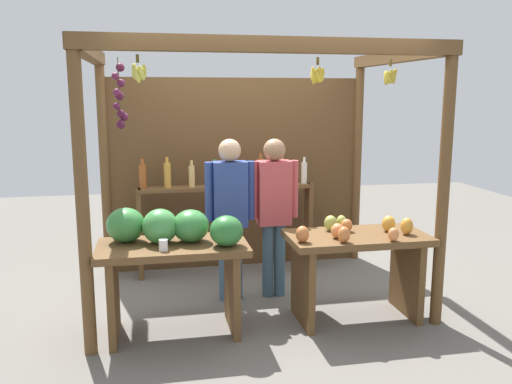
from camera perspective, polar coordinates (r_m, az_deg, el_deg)
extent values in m
plane|color=slate|center=(5.47, -0.40, -10.94)|extent=(12.00, 12.00, 0.00)
cylinder|color=brown|center=(4.14, -18.15, -0.96)|extent=(0.10, 0.10, 2.42)
cylinder|color=brown|center=(4.76, 19.49, 0.39)|extent=(0.10, 0.10, 2.42)
cylinder|color=brown|center=(6.05, -15.96, 2.60)|extent=(0.10, 0.10, 2.42)
cylinder|color=brown|center=(6.49, 10.81, 3.32)|extent=(0.10, 0.10, 2.42)
cube|color=brown|center=(4.16, 2.13, 15.53)|extent=(3.03, 0.12, 0.12)
cube|color=brown|center=(5.05, -17.56, 14.16)|extent=(0.12, 2.05, 0.12)
cube|color=brown|center=(5.57, 15.03, 13.88)|extent=(0.12, 2.05, 0.12)
cube|color=#52381E|center=(6.14, -2.13, 1.96)|extent=(2.93, 0.04, 2.18)
cylinder|color=brown|center=(4.67, 14.26, 13.31)|extent=(0.02, 0.02, 0.06)
ellipsoid|color=gold|center=(4.68, 14.61, 12.06)|extent=(0.04, 0.08, 0.12)
ellipsoid|color=gold|center=(4.70, 14.43, 11.89)|extent=(0.06, 0.07, 0.13)
ellipsoid|color=gold|center=(4.68, 14.14, 11.76)|extent=(0.08, 0.05, 0.12)
ellipsoid|color=gold|center=(4.68, 13.93, 11.80)|extent=(0.07, 0.06, 0.13)
ellipsoid|color=gold|center=(4.66, 13.78, 11.79)|extent=(0.04, 0.06, 0.12)
ellipsoid|color=gold|center=(4.64, 13.84, 11.85)|extent=(0.05, 0.08, 0.12)
ellipsoid|color=gold|center=(4.63, 14.10, 11.87)|extent=(0.07, 0.06, 0.13)
ellipsoid|color=gold|center=(4.64, 14.42, 11.95)|extent=(0.07, 0.04, 0.12)
ellipsoid|color=gold|center=(4.65, 14.56, 11.87)|extent=(0.05, 0.05, 0.12)
cylinder|color=brown|center=(4.35, 6.64, 13.79)|extent=(0.02, 0.02, 0.06)
ellipsoid|color=gold|center=(4.35, 7.12, 12.39)|extent=(0.04, 0.07, 0.12)
ellipsoid|color=gold|center=(4.38, 6.85, 12.25)|extent=(0.07, 0.07, 0.12)
ellipsoid|color=gold|center=(4.37, 6.37, 12.13)|extent=(0.06, 0.04, 0.12)
ellipsoid|color=gold|center=(4.34, 6.12, 12.37)|extent=(0.05, 0.08, 0.12)
ellipsoid|color=gold|center=(4.32, 6.26, 12.52)|extent=(0.05, 0.07, 0.12)
ellipsoid|color=gold|center=(4.31, 6.71, 12.30)|extent=(0.07, 0.04, 0.12)
ellipsoid|color=gold|center=(4.33, 6.94, 12.54)|extent=(0.07, 0.06, 0.12)
cylinder|color=brown|center=(4.11, -12.61, 13.82)|extent=(0.02, 0.02, 0.06)
ellipsoid|color=#D1CC4C|center=(4.11, -11.92, 12.58)|extent=(0.04, 0.08, 0.12)
ellipsoid|color=#D1CC4C|center=(4.12, -12.36, 12.29)|extent=(0.05, 0.05, 0.12)
ellipsoid|color=#D1CC4C|center=(4.14, -12.60, 12.40)|extent=(0.07, 0.04, 0.12)
ellipsoid|color=#D1CC4C|center=(4.12, -12.95, 12.57)|extent=(0.05, 0.06, 0.12)
ellipsoid|color=#D1CC4C|center=(4.09, -12.88, 12.58)|extent=(0.06, 0.07, 0.12)
ellipsoid|color=#D1CC4C|center=(4.08, -12.64, 12.09)|extent=(0.06, 0.04, 0.12)
ellipsoid|color=#D1CC4C|center=(4.07, -12.20, 12.35)|extent=(0.07, 0.06, 0.12)
cylinder|color=#4C422D|center=(4.44, -14.48, 10.30)|extent=(0.01, 0.01, 0.55)
sphere|color=#47142D|center=(4.42, -14.38, 12.84)|extent=(0.07, 0.07, 0.07)
sphere|color=#601E42|center=(4.43, -14.87, 11.93)|extent=(0.06, 0.06, 0.06)
sphere|color=#511938|center=(4.44, -14.30, 11.27)|extent=(0.06, 0.06, 0.06)
sphere|color=#601E42|center=(4.43, -14.72, 10.30)|extent=(0.06, 0.06, 0.06)
sphere|color=#47142D|center=(4.45, -14.45, 9.96)|extent=(0.07, 0.07, 0.07)
sphere|color=#511938|center=(4.44, -14.74, 8.90)|extent=(0.06, 0.06, 0.06)
sphere|color=#511938|center=(4.46, -13.98, 7.84)|extent=(0.07, 0.07, 0.07)
sphere|color=#47142D|center=(4.44, -14.30, 8.12)|extent=(0.07, 0.07, 0.07)
sphere|color=#47142D|center=(4.43, -14.36, 7.02)|extent=(0.07, 0.07, 0.07)
cube|color=brown|center=(4.45, -8.95, -5.90)|extent=(1.23, 0.64, 0.06)
cube|color=brown|center=(4.59, -15.07, -10.77)|extent=(0.06, 0.58, 0.72)
cube|color=brown|center=(4.62, -2.59, -10.28)|extent=(0.06, 0.58, 0.72)
ellipsoid|color=#429347|center=(4.45, -10.26, -3.63)|extent=(0.36, 0.36, 0.29)
ellipsoid|color=#38843D|center=(4.46, -7.02, -3.62)|extent=(0.43, 0.43, 0.27)
ellipsoid|color=#2D7533|center=(4.31, -3.19, -4.19)|extent=(0.31, 0.31, 0.25)
ellipsoid|color=#38843D|center=(4.55, -13.82, -3.46)|extent=(0.43, 0.43, 0.29)
cylinder|color=white|center=(4.26, -9.92, -5.64)|extent=(0.07, 0.07, 0.09)
cube|color=brown|center=(4.78, 10.81, -4.83)|extent=(1.23, 0.64, 0.06)
cube|color=brown|center=(4.74, 5.04, -9.73)|extent=(0.06, 0.58, 0.72)
cube|color=brown|center=(5.09, 15.88, -8.67)|extent=(0.06, 0.58, 0.72)
ellipsoid|color=#CC7038|center=(4.44, 5.00, -4.54)|extent=(0.15, 0.15, 0.14)
ellipsoid|color=#CC7038|center=(4.83, 9.71, -3.54)|extent=(0.15, 0.15, 0.12)
ellipsoid|color=#E07F47|center=(4.60, 14.53, -4.44)|extent=(0.10, 0.10, 0.12)
ellipsoid|color=#E07F47|center=(4.60, 8.75, -4.14)|extent=(0.16, 0.16, 0.13)
ellipsoid|color=#A8B24C|center=(4.84, 8.01, -3.33)|extent=(0.15, 0.15, 0.14)
ellipsoid|color=#A8B24C|center=(4.93, 9.15, -3.20)|extent=(0.13, 0.13, 0.13)
ellipsoid|color=gold|center=(4.91, 14.05, -3.32)|extent=(0.17, 0.17, 0.14)
ellipsoid|color=#CC7038|center=(4.47, 9.42, -4.53)|extent=(0.12, 0.12, 0.14)
ellipsoid|color=gold|center=(4.85, 15.89, -3.55)|extent=(0.15, 0.15, 0.15)
cube|color=brown|center=(5.93, -12.34, -4.40)|extent=(0.05, 0.20, 1.00)
cube|color=brown|center=(6.18, 5.66, -3.61)|extent=(0.05, 0.20, 1.00)
cube|color=brown|center=(5.88, -3.20, 0.49)|extent=(1.91, 0.22, 0.04)
cylinder|color=#994C1E|center=(5.80, -12.07, 1.66)|extent=(0.08, 0.08, 0.26)
cylinder|color=#994C1E|center=(5.78, -12.13, 3.23)|extent=(0.03, 0.03, 0.06)
cylinder|color=gold|center=(5.80, -9.49, 1.79)|extent=(0.08, 0.08, 0.27)
cylinder|color=gold|center=(5.78, -9.54, 3.41)|extent=(0.03, 0.03, 0.06)
cylinder|color=#D8B266|center=(5.82, -6.91, 1.69)|extent=(0.07, 0.07, 0.23)
cylinder|color=#D8B266|center=(5.80, -6.95, 3.12)|extent=(0.03, 0.03, 0.06)
cylinder|color=#338C4C|center=(5.84, -4.42, 1.78)|extent=(0.07, 0.07, 0.23)
cylinder|color=#338C4C|center=(5.82, -4.44, 3.21)|extent=(0.03, 0.03, 0.06)
cylinder|color=#338C4C|center=(5.87, -2.00, 1.80)|extent=(0.07, 0.07, 0.22)
cylinder|color=#338C4C|center=(5.85, -2.01, 3.17)|extent=(0.03, 0.03, 0.06)
cylinder|color=#994C1E|center=(5.91, 0.49, 2.19)|extent=(0.08, 0.08, 0.29)
cylinder|color=#994C1E|center=(5.89, 0.49, 3.88)|extent=(0.03, 0.03, 0.06)
cylinder|color=#D8B266|center=(5.97, 2.84, 1.97)|extent=(0.07, 0.07, 0.23)
cylinder|color=#D8B266|center=(5.95, 2.85, 3.36)|extent=(0.03, 0.03, 0.06)
cylinder|color=silver|center=(6.04, 5.18, 2.07)|extent=(0.07, 0.07, 0.24)
cylinder|color=silver|center=(6.02, 5.20, 3.47)|extent=(0.03, 0.03, 0.06)
cylinder|color=#41607C|center=(5.22, -3.40, -7.68)|extent=(0.11, 0.11, 0.74)
cylinder|color=#41607C|center=(5.24, -2.09, -7.61)|extent=(0.11, 0.11, 0.74)
cube|color=#2D428C|center=(5.06, -2.81, -0.25)|extent=(0.32, 0.19, 0.63)
cylinder|color=#2D428C|center=(5.03, -5.07, 0.02)|extent=(0.08, 0.08, 0.56)
cylinder|color=#2D428C|center=(5.08, -0.58, 0.18)|extent=(0.08, 0.08, 0.56)
sphere|color=tan|center=(5.00, -2.85, 4.49)|extent=(0.21, 0.21, 0.21)
cylinder|color=#3F5E73|center=(5.31, 1.28, -7.36)|extent=(0.11, 0.11, 0.74)
cylinder|color=#3F5E73|center=(5.34, 2.55, -7.28)|extent=(0.11, 0.11, 0.74)
cube|color=#BF474C|center=(5.16, 1.96, -0.08)|extent=(0.32, 0.19, 0.62)
cylinder|color=#BF474C|center=(5.11, -0.22, 0.18)|extent=(0.08, 0.08, 0.56)
cylinder|color=#BF474C|center=(5.20, 4.11, 0.33)|extent=(0.08, 0.08, 0.56)
sphere|color=#997051|center=(5.10, 1.99, 4.55)|extent=(0.21, 0.21, 0.21)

